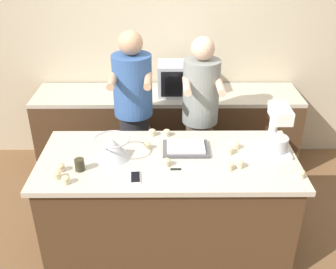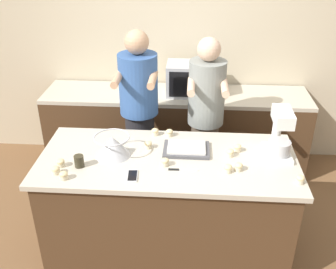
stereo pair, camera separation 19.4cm
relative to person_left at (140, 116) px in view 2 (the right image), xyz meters
The scene contains 25 objects.
ground_plane 1.18m from the person_left, 66.35° to the right, with size 16.00×16.00×0.00m, color brown.
back_wall 1.09m from the person_left, 71.48° to the left, with size 10.00×0.06×2.70m.
island_counter 0.89m from the person_left, 66.35° to the right, with size 1.98×0.88×0.88m.
back_counter 0.80m from the person_left, 61.80° to the left, with size 2.80×0.60×0.88m.
person_left is the anchor object (origin of this frame).
person_right 0.61m from the person_left, ahead, with size 0.34×0.50×1.63m.
stand_mixer 1.32m from the person_left, 27.91° to the right, with size 0.20×0.30×0.38m.
mixing_bowl 0.72m from the person_left, 98.93° to the right, with size 0.28×0.28×0.17m.
baking_tray 0.75m from the person_left, 52.88° to the right, with size 0.36×0.26×0.04m.
microwave_oven 0.75m from the person_left, 52.01° to the left, with size 0.48×0.34×0.33m.
cell_phone 0.98m from the person_left, 85.33° to the right, with size 0.08×0.15×0.01m.
drinking_glass 0.94m from the person_left, 110.65° to the right, with size 0.07×0.07×0.09m.
knife 0.97m from the person_left, 64.16° to the right, with size 0.22×0.02×0.01m.
cupcake_0 1.00m from the person_left, 117.86° to the right, with size 0.06×0.06×0.06m.
cupcake_1 1.59m from the person_left, 38.04° to the right, with size 0.06×0.06×0.06m.
cupcake_2 1.12m from the person_left, 110.76° to the right, with size 0.06×0.06×0.06m.
cupcake_3 1.16m from the person_left, 49.10° to the right, with size 0.06×0.06×0.06m.
cupcake_4 0.40m from the person_left, 62.98° to the right, with size 0.06×0.06×0.06m.
cupcake_5 1.03m from the person_left, 39.69° to the right, with size 0.06×0.06×0.06m.
cupcake_6 1.19m from the person_left, 45.32° to the right, with size 0.06×0.06×0.06m.
cupcake_7 0.59m from the person_left, 75.64° to the right, with size 0.06×0.06×0.06m.
cupcake_8 1.03m from the person_left, 34.05° to the right, with size 0.06×0.06×0.06m.
cupcake_9 0.47m from the person_left, 49.96° to the right, with size 0.06×0.06×0.06m.
cupcake_10 1.09m from the person_left, 115.79° to the right, with size 0.06×0.06×0.06m.
cupcake_11 0.87m from the person_left, 69.86° to the right, with size 0.06×0.06×0.06m.
Camera 2 is at (0.18, -2.55, 2.48)m, focal length 42.00 mm.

